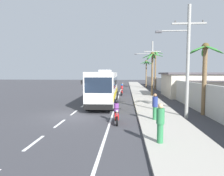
{
  "coord_description": "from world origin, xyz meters",
  "views": [
    {
      "loc": [
        4.32,
        -14.52,
        3.29
      ],
      "look_at": [
        2.82,
        5.93,
        1.7
      ],
      "focal_mm": 30.88,
      "sensor_mm": 36.0,
      "label": 1
    }
  ],
  "objects_px": {
    "motorcycle_trailing": "(116,113)",
    "pedestrian_midwalk": "(155,106)",
    "palm_second": "(152,65)",
    "motorcycle_beside_bus": "(122,91)",
    "roadside_building": "(217,85)",
    "pedestrian_near_kerb": "(160,122)",
    "coach_bus_far_lane": "(105,78)",
    "palm_third": "(205,66)",
    "palm_nearest": "(155,63)",
    "utility_pole_nearest": "(187,58)",
    "palm_fourth": "(146,67)",
    "utility_pole_mid": "(151,66)",
    "coach_bus_foreground": "(105,86)"
  },
  "relations": [
    {
      "from": "coach_bus_far_lane",
      "to": "palm_fourth",
      "type": "distance_m",
      "value": 15.4
    },
    {
      "from": "palm_third",
      "to": "utility_pole_nearest",
      "type": "bearing_deg",
      "value": -143.16
    },
    {
      "from": "motorcycle_trailing",
      "to": "coach_bus_foreground",
      "type": "bearing_deg",
      "value": 101.89
    },
    {
      "from": "motorcycle_trailing",
      "to": "pedestrian_near_kerb",
      "type": "relative_size",
      "value": 1.09
    },
    {
      "from": "motorcycle_trailing",
      "to": "pedestrian_midwalk",
      "type": "xyz_separation_m",
      "value": [
        2.59,
        0.55,
        0.44
      ]
    },
    {
      "from": "motorcycle_trailing",
      "to": "palm_second",
      "type": "height_order",
      "value": "palm_second"
    },
    {
      "from": "motorcycle_beside_bus",
      "to": "palm_nearest",
      "type": "xyz_separation_m",
      "value": [
        6.52,
        11.07,
        4.59
      ]
    },
    {
      "from": "motorcycle_beside_bus",
      "to": "palm_fourth",
      "type": "xyz_separation_m",
      "value": [
        5.06,
        14.66,
        3.98
      ]
    },
    {
      "from": "palm_nearest",
      "to": "roadside_building",
      "type": "bearing_deg",
      "value": -60.92
    },
    {
      "from": "motorcycle_trailing",
      "to": "palm_third",
      "type": "xyz_separation_m",
      "value": [
        6.72,
        3.01,
        3.17
      ]
    },
    {
      "from": "coach_bus_far_lane",
      "to": "pedestrian_midwalk",
      "type": "height_order",
      "value": "coach_bus_far_lane"
    },
    {
      "from": "coach_bus_far_lane",
      "to": "motorcycle_beside_bus",
      "type": "distance_m",
      "value": 26.31
    },
    {
      "from": "pedestrian_near_kerb",
      "to": "palm_second",
      "type": "xyz_separation_m",
      "value": [
        2.08,
        18.6,
        3.37
      ]
    },
    {
      "from": "pedestrian_midwalk",
      "to": "palm_nearest",
      "type": "distance_m",
      "value": 27.14
    },
    {
      "from": "pedestrian_near_kerb",
      "to": "pedestrian_midwalk",
      "type": "bearing_deg",
      "value": -138.28
    },
    {
      "from": "coach_bus_far_lane",
      "to": "pedestrian_midwalk",
      "type": "bearing_deg",
      "value": -79.23
    },
    {
      "from": "motorcycle_beside_bus",
      "to": "roadside_building",
      "type": "height_order",
      "value": "roadside_building"
    },
    {
      "from": "coach_bus_foreground",
      "to": "palm_second",
      "type": "relative_size",
      "value": 1.75
    },
    {
      "from": "palm_nearest",
      "to": "palm_second",
      "type": "relative_size",
      "value": 1.25
    },
    {
      "from": "pedestrian_near_kerb",
      "to": "motorcycle_beside_bus",
      "type": "bearing_deg",
      "value": -126.7
    },
    {
      "from": "utility_pole_nearest",
      "to": "coach_bus_far_lane",
      "type": "bearing_deg",
      "value": 104.24
    },
    {
      "from": "coach_bus_far_lane",
      "to": "roadside_building",
      "type": "xyz_separation_m",
      "value": [
        18.44,
        -26.68,
        -0.18
      ]
    },
    {
      "from": "utility_pole_mid",
      "to": "palm_third",
      "type": "distance_m",
      "value": 15.2
    },
    {
      "from": "utility_pole_mid",
      "to": "palm_fourth",
      "type": "height_order",
      "value": "utility_pole_mid"
    },
    {
      "from": "palm_second",
      "to": "roadside_building",
      "type": "distance_m",
      "value": 9.35
    },
    {
      "from": "palm_nearest",
      "to": "palm_second",
      "type": "height_order",
      "value": "palm_nearest"
    },
    {
      "from": "motorcycle_trailing",
      "to": "roadside_building",
      "type": "relative_size",
      "value": 0.13
    },
    {
      "from": "coach_bus_far_lane",
      "to": "pedestrian_near_kerb",
      "type": "xyz_separation_m",
      "value": [
        7.42,
        -45.63,
        -0.8
      ]
    },
    {
      "from": "palm_second",
      "to": "palm_third",
      "type": "height_order",
      "value": "palm_second"
    },
    {
      "from": "pedestrian_near_kerb",
      "to": "pedestrian_midwalk",
      "type": "height_order",
      "value": "pedestrian_near_kerb"
    },
    {
      "from": "utility_pole_mid",
      "to": "palm_fourth",
      "type": "relative_size",
      "value": 1.33
    },
    {
      "from": "pedestrian_near_kerb",
      "to": "palm_second",
      "type": "relative_size",
      "value": 0.29
    },
    {
      "from": "palm_second",
      "to": "palm_fourth",
      "type": "distance_m",
      "value": 15.96
    },
    {
      "from": "motorcycle_trailing",
      "to": "palm_nearest",
      "type": "height_order",
      "value": "palm_nearest"
    },
    {
      "from": "utility_pole_nearest",
      "to": "palm_fourth",
      "type": "distance_m",
      "value": 29.0
    },
    {
      "from": "coach_bus_far_lane",
      "to": "palm_fourth",
      "type": "relative_size",
      "value": 1.92
    },
    {
      "from": "motorcycle_beside_bus",
      "to": "utility_pole_mid",
      "type": "height_order",
      "value": "utility_pole_mid"
    },
    {
      "from": "motorcycle_trailing",
      "to": "pedestrian_midwalk",
      "type": "relative_size",
      "value": 1.1
    },
    {
      "from": "pedestrian_near_kerb",
      "to": "utility_pole_nearest",
      "type": "relative_size",
      "value": 0.22
    },
    {
      "from": "palm_third",
      "to": "palm_fourth",
      "type": "relative_size",
      "value": 0.91
    },
    {
      "from": "motorcycle_beside_bus",
      "to": "motorcycle_trailing",
      "type": "distance_m",
      "value": 16.0
    },
    {
      "from": "palm_second",
      "to": "coach_bus_foreground",
      "type": "bearing_deg",
      "value": -131.27
    },
    {
      "from": "palm_fourth",
      "to": "roadside_building",
      "type": "relative_size",
      "value": 0.42
    },
    {
      "from": "pedestrian_near_kerb",
      "to": "roadside_building",
      "type": "bearing_deg",
      "value": -163.11
    },
    {
      "from": "coach_bus_foreground",
      "to": "pedestrian_near_kerb",
      "type": "xyz_separation_m",
      "value": [
        3.85,
        -11.84,
        -0.81
      ]
    },
    {
      "from": "motorcycle_beside_bus",
      "to": "pedestrian_near_kerb",
      "type": "xyz_separation_m",
      "value": [
        2.17,
        -19.88,
        0.41
      ]
    },
    {
      "from": "motorcycle_beside_bus",
      "to": "palm_third",
      "type": "bearing_deg",
      "value": -62.65
    },
    {
      "from": "motorcycle_trailing",
      "to": "utility_pole_nearest",
      "type": "relative_size",
      "value": 0.24
    },
    {
      "from": "palm_nearest",
      "to": "utility_pole_mid",
      "type": "bearing_deg",
      "value": -102.23
    },
    {
      "from": "coach_bus_foreground",
      "to": "pedestrian_midwalk",
      "type": "distance_m",
      "value": 8.59
    }
  ]
}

